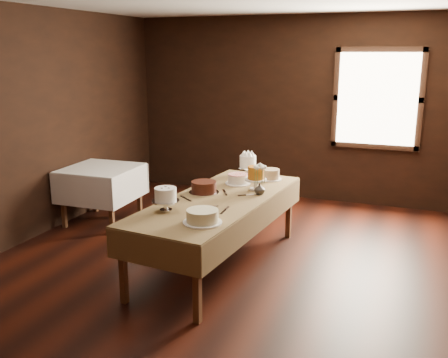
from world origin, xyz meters
TOP-DOWN VIEW (x-y plane):
  - floor at (0.00, 0.00)m, footprint 5.00×6.00m
  - wall_back at (0.00, 3.00)m, footprint 5.00×0.02m
  - wall_left at (-2.50, 0.00)m, footprint 0.02×6.00m
  - window at (1.30, 2.94)m, footprint 1.10×0.05m
  - display_table at (-0.03, 0.10)m, footprint 1.20×2.54m
  - side_table at (-2.02, 0.86)m, footprint 0.93×0.93m
  - cake_meringue at (-0.06, 1.19)m, footprint 0.29×0.29m
  - cake_speckled at (0.27, 1.07)m, footprint 0.29×0.29m
  - cake_lattice at (-0.03, 0.73)m, footprint 0.30×0.30m
  - cake_caramel at (0.24, 0.56)m, footprint 0.26×0.26m
  - cake_chocolate at (-0.25, 0.23)m, footprint 0.33×0.33m
  - cake_swirl at (-0.34, -0.48)m, footprint 0.27×0.27m
  - cake_cream at (0.13, -0.67)m, footprint 0.37×0.37m
  - cake_server_a at (0.01, -0.20)m, footprint 0.22×0.14m
  - cake_server_b at (0.19, -0.32)m, footprint 0.04×0.24m
  - cake_server_c at (-0.06, 0.37)m, footprint 0.14×0.22m
  - cake_server_d at (0.27, 0.35)m, footprint 0.21×0.17m
  - cake_server_e at (-0.30, -0.07)m, footprint 0.21×0.16m
  - flower_vase at (0.33, 0.40)m, footprint 0.16×0.16m
  - flower_bouquet at (0.33, 0.40)m, footprint 0.14×0.14m

SIDE VIEW (x-z plane):
  - floor at x=0.00m, z-range -0.01..0.01m
  - side_table at x=-2.02m, z-range 0.29..1.06m
  - display_table at x=-0.03m, z-range 0.32..1.09m
  - cake_server_a at x=0.01m, z-range 0.76..0.77m
  - cake_server_b at x=0.19m, z-range 0.76..0.77m
  - cake_server_c at x=-0.06m, z-range 0.76..0.77m
  - cake_server_d at x=0.27m, z-range 0.76..0.77m
  - cake_server_e at x=-0.30m, z-range 0.76..0.77m
  - cake_lattice at x=-0.03m, z-range 0.76..0.87m
  - cake_cream at x=0.13m, z-range 0.76..0.88m
  - flower_vase at x=0.33m, z-range 0.76..0.88m
  - cake_speckled at x=0.27m, z-range 0.76..0.89m
  - cake_chocolate at x=-0.25m, z-range 0.76..0.89m
  - cake_swirl at x=-0.34m, z-range 0.75..0.99m
  - cake_meringue at x=-0.06m, z-range 0.75..1.01m
  - cake_caramel at x=0.24m, z-range 0.74..1.02m
  - flower_bouquet at x=0.33m, z-range 0.90..1.10m
  - wall_back at x=0.00m, z-range 0.00..2.80m
  - wall_left at x=-2.50m, z-range 0.00..2.80m
  - window at x=1.30m, z-range 0.95..2.25m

